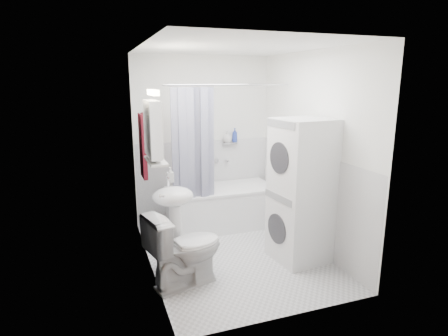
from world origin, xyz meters
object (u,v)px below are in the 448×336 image
object	(u,v)px
bathtub	(221,205)
washer_dryer	(301,191)
toilet	(185,249)
sink	(174,209)

from	to	relation	value
bathtub	washer_dryer	bearing A→B (deg)	-66.80
washer_dryer	toilet	size ratio (longest dim) A/B	2.08
bathtub	sink	size ratio (longest dim) A/B	1.44
bathtub	sink	distance (m)	1.43
washer_dryer	bathtub	bearing A→B (deg)	107.24
bathtub	washer_dryer	world-z (taller)	washer_dryer
sink	toilet	distance (m)	0.46
bathtub	washer_dryer	size ratio (longest dim) A/B	0.91
sink	washer_dryer	world-z (taller)	washer_dryer
bathtub	toilet	distance (m)	1.62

